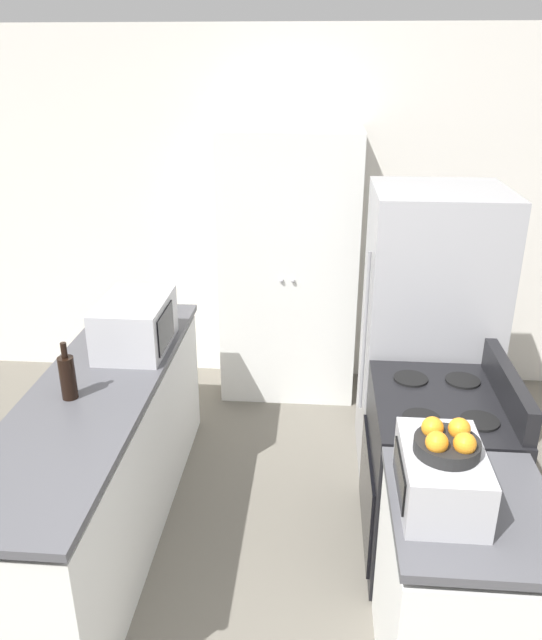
{
  "coord_description": "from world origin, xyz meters",
  "views": [
    {
      "loc": [
        0.25,
        -1.41,
        2.38
      ],
      "look_at": [
        0.0,
        1.73,
        1.05
      ],
      "focal_mm": 35.0,
      "sensor_mm": 36.0,
      "label": 1
    }
  ],
  "objects": [
    {
      "name": "wine_bottle",
      "position": [
        -0.91,
        1.09,
        1.0
      ],
      "size": [
        0.08,
        0.08,
        0.29
      ],
      "color": "black",
      "rests_on": "counter_left"
    },
    {
      "name": "counter_left",
      "position": [
        -0.84,
        1.22,
        0.43
      ],
      "size": [
        0.6,
        2.24,
        0.88
      ],
      "color": "silver",
      "rests_on": "ground_plane"
    },
    {
      "name": "refrigerator",
      "position": [
        0.9,
        2.0,
        0.87
      ],
      "size": [
        0.75,
        0.7,
        1.73
      ],
      "color": "#A3A3A8",
      "rests_on": "ground_plane"
    },
    {
      "name": "counter_right",
      "position": [
        0.84,
        0.45,
        0.43
      ],
      "size": [
        0.6,
        0.7,
        0.88
      ],
      "color": "silver",
      "rests_on": "ground_plane"
    },
    {
      "name": "pantry_cabinet",
      "position": [
        0.04,
        2.87,
        0.97
      ],
      "size": [
        0.97,
        0.52,
        1.94
      ],
      "color": "silver",
      "rests_on": "ground_plane"
    },
    {
      "name": "microwave",
      "position": [
        -0.74,
        1.67,
        1.03
      ],
      "size": [
        0.36,
        0.53,
        0.28
      ],
      "color": "#B2B2B7",
      "rests_on": "counter_left"
    },
    {
      "name": "stove",
      "position": [
        0.86,
        1.22,
        0.45
      ],
      "size": [
        0.66,
        0.79,
        1.04
      ],
      "color": "black",
      "rests_on": "ground_plane"
    },
    {
      "name": "fruit_bowl",
      "position": [
        0.72,
        0.46,
        1.15
      ],
      "size": [
        0.23,
        0.23,
        0.11
      ],
      "color": "black",
      "rests_on": "toaster_oven"
    },
    {
      "name": "wall_back",
      "position": [
        0.0,
        3.17,
        1.3
      ],
      "size": [
        7.0,
        0.06,
        2.6
      ],
      "color": "silver",
      "rests_on": "ground_plane"
    },
    {
      "name": "toaster_oven",
      "position": [
        0.71,
        0.47,
        0.99
      ],
      "size": [
        0.3,
        0.43,
        0.22
      ],
      "color": "#B2B2B7",
      "rests_on": "counter_right"
    }
  ]
}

